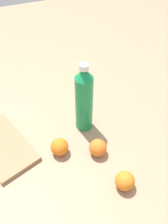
# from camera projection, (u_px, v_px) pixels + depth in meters

# --- Properties ---
(ground_plane) EXTENTS (2.40, 2.40, 0.00)m
(ground_plane) POSITION_uv_depth(u_px,v_px,m) (72.00, 124.00, 1.12)
(ground_plane) COLOR #9E7F60
(water_bottle) EXTENTS (0.07, 0.07, 0.31)m
(water_bottle) POSITION_uv_depth(u_px,v_px,m) (84.00, 100.00, 1.01)
(water_bottle) COLOR #198C4C
(water_bottle) RESTS_ON ground_plane
(orange_0) EXTENTS (0.07, 0.07, 0.07)m
(orange_0) POSITION_uv_depth(u_px,v_px,m) (125.00, 181.00, 0.90)
(orange_0) COLOR orange
(orange_0) RESTS_ON ground_plane
(orange_1) EXTENTS (0.07, 0.07, 0.07)m
(orange_1) POSITION_uv_depth(u_px,v_px,m) (60.00, 147.00, 1.00)
(orange_1) COLOR orange
(orange_1) RESTS_ON ground_plane
(orange_2) EXTENTS (0.06, 0.06, 0.06)m
(orange_2) POSITION_uv_depth(u_px,v_px,m) (84.00, 75.00, 1.30)
(orange_2) COLOR orange
(orange_2) RESTS_ON ground_plane
(orange_3) EXTENTS (0.07, 0.07, 0.07)m
(orange_3) POSITION_uv_depth(u_px,v_px,m) (98.00, 148.00, 1.00)
(orange_3) COLOR orange
(orange_3) RESTS_ON ground_plane
(cutting_board) EXTENTS (0.33, 0.26, 0.02)m
(cutting_board) POSITION_uv_depth(u_px,v_px,m) (3.00, 146.00, 1.03)
(cutting_board) COLOR #99724C
(cutting_board) RESTS_ON ground_plane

